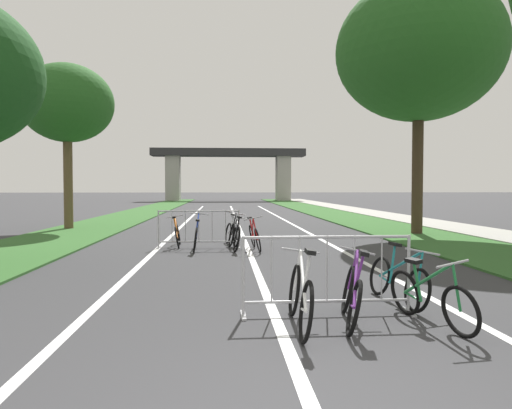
# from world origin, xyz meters

# --- Properties ---
(grass_verge_left) EXTENTS (3.15, 67.48, 0.05)m
(grass_verge_left) POSITION_xyz_m (-6.07, 27.60, 0.03)
(grass_verge_left) COLOR #2D5B26
(grass_verge_left) RESTS_ON ground
(grass_verge_right) EXTENTS (3.15, 67.48, 0.05)m
(grass_verge_right) POSITION_xyz_m (6.07, 27.60, 0.03)
(grass_verge_right) COLOR #2D5B26
(grass_verge_right) RESTS_ON ground
(sidewalk_path_right) EXTENTS (2.36, 67.48, 0.08)m
(sidewalk_path_right) POSITION_xyz_m (8.82, 27.60, 0.04)
(sidewalk_path_right) COLOR #9E9B93
(sidewalk_path_right) RESTS_ON ground
(lane_stripe_center) EXTENTS (0.14, 39.04, 0.01)m
(lane_stripe_center) POSITION_xyz_m (0.00, 19.52, 0.00)
(lane_stripe_center) COLOR silver
(lane_stripe_center) RESTS_ON ground
(lane_stripe_right_lane) EXTENTS (0.14, 39.04, 0.01)m
(lane_stripe_right_lane) POSITION_xyz_m (2.47, 19.52, 0.00)
(lane_stripe_right_lane) COLOR silver
(lane_stripe_right_lane) RESTS_ON ground
(lane_stripe_left_lane) EXTENTS (0.14, 39.04, 0.01)m
(lane_stripe_left_lane) POSITION_xyz_m (-2.47, 19.52, 0.00)
(lane_stripe_left_lane) COLOR silver
(lane_stripe_left_lane) RESTS_ON ground
(overpass_bridge) EXTENTS (18.92, 3.09, 6.44)m
(overpass_bridge) POSITION_xyz_m (0.00, 55.77, 4.51)
(overpass_bridge) COLOR #2D2D30
(overpass_bridge) RESTS_ON ground
(tree_left_oak_mid) EXTENTS (3.63, 3.63, 6.56)m
(tree_left_oak_mid) POSITION_xyz_m (-6.84, 16.27, 4.98)
(tree_left_oak_mid) COLOR brown
(tree_left_oak_mid) RESTS_ON ground
(tree_right_pine_far) EXTENTS (5.80, 5.80, 8.94)m
(tree_right_pine_far) POSITION_xyz_m (6.20, 13.27, 6.46)
(tree_right_pine_far) COLOR #3D2D1E
(tree_right_pine_far) RESTS_ON ground
(crowd_barrier_nearest) EXTENTS (2.28, 0.46, 1.05)m
(crowd_barrier_nearest) POSITION_xyz_m (0.69, 3.11, 0.52)
(crowd_barrier_nearest) COLOR #ADADB2
(crowd_barrier_nearest) RESTS_ON ground
(crowd_barrier_second) EXTENTS (2.29, 0.51, 1.05)m
(crowd_barrier_second) POSITION_xyz_m (-1.35, 10.07, 0.52)
(crowd_barrier_second) COLOR #ADADB2
(crowd_barrier_second) RESTS_ON ground
(bicycle_blue_0) EXTENTS (0.56, 1.65, 1.01)m
(bicycle_blue_0) POSITION_xyz_m (-1.40, 9.58, 0.37)
(bicycle_blue_0) COLOR black
(bicycle_blue_0) RESTS_ON ground
(bicycle_green_1) EXTENTS (0.53, 1.59, 0.88)m
(bicycle_green_1) POSITION_xyz_m (1.84, 2.54, 0.34)
(bicycle_green_1) COLOR black
(bicycle_green_1) RESTS_ON ground
(bicycle_white_2) EXTENTS (0.49, 1.77, 0.99)m
(bicycle_white_2) POSITION_xyz_m (0.24, 2.54, 0.38)
(bicycle_white_2) COLOR black
(bicycle_white_2) RESTS_ON ground
(bicycle_silver_3) EXTENTS (0.65, 1.58, 0.90)m
(bicycle_silver_3) POSITION_xyz_m (-0.41, 10.64, 0.35)
(bicycle_silver_3) COLOR black
(bicycle_silver_3) RESTS_ON ground
(bicycle_black_4) EXTENTS (0.54, 1.78, 1.02)m
(bicycle_black_4) POSITION_xyz_m (-0.37, 9.67, 0.38)
(bicycle_black_4) COLOR black
(bicycle_black_4) RESTS_ON ground
(bicycle_orange_5) EXTENTS (0.48, 1.57, 0.89)m
(bicycle_orange_5) POSITION_xyz_m (-1.97, 10.49, 0.35)
(bicycle_orange_5) COLOR black
(bicycle_orange_5) RESTS_ON ground
(bicycle_red_6) EXTENTS (0.49, 1.71, 0.95)m
(bicycle_red_6) POSITION_xyz_m (0.16, 9.58, 0.37)
(bicycle_red_6) COLOR black
(bicycle_red_6) RESTS_ON ground
(bicycle_teal_7) EXTENTS (0.64, 1.68, 0.88)m
(bicycle_teal_7) POSITION_xyz_m (1.86, 3.65, 0.34)
(bicycle_teal_7) COLOR black
(bicycle_teal_7) RESTS_ON ground
(bicycle_purple_8) EXTENTS (0.68, 1.65, 0.95)m
(bicycle_purple_8) POSITION_xyz_m (0.90, 2.66, 0.37)
(bicycle_purple_8) COLOR black
(bicycle_purple_8) RESTS_ON ground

